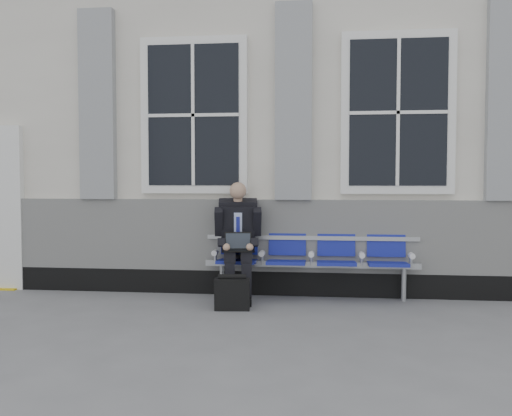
# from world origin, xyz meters

# --- Properties ---
(ground) EXTENTS (70.00, 70.00, 0.00)m
(ground) POSITION_xyz_m (0.00, 0.00, 0.00)
(ground) COLOR slate
(ground) RESTS_ON ground
(station_building) EXTENTS (14.40, 4.40, 4.49)m
(station_building) POSITION_xyz_m (-0.02, 3.47, 2.22)
(station_building) COLOR silver
(station_building) RESTS_ON ground
(bench) EXTENTS (2.60, 0.47, 0.91)m
(bench) POSITION_xyz_m (-0.67, 1.32, 0.55)
(bench) COLOR #9EA0A3
(bench) RESTS_ON ground
(businessman) EXTENTS (0.60, 0.80, 1.42)m
(businessman) POSITION_xyz_m (-1.55, 1.19, 0.77)
(businessman) COLOR black
(businessman) RESTS_ON ground
(briefcase) EXTENTS (0.40, 0.20, 0.40)m
(briefcase) POSITION_xyz_m (-1.53, 0.60, 0.18)
(briefcase) COLOR black
(briefcase) RESTS_ON ground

